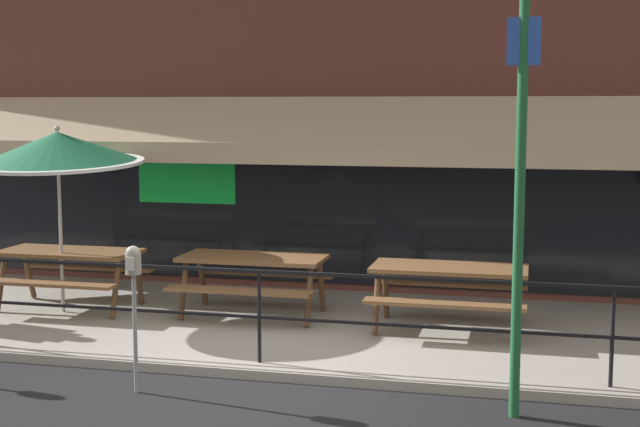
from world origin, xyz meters
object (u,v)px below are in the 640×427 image
Objects in this scene: picnic_table_centre at (253,269)px; street_sign_pole at (521,153)px; parking_meter_far at (133,274)px; picnic_table_left at (70,262)px; picnic_table_right at (449,280)px; patio_umbrella_left at (58,149)px.

picnic_table_centre is 4.51m from street_sign_pole.
parking_meter_far reaches higher than picnic_table_centre.
picnic_table_left is 0.40× the size of street_sign_pole.
picnic_table_right is 5.11m from patio_umbrella_left.
street_sign_pole reaches higher than patio_umbrella_left.
patio_umbrella_left is (-4.89, -0.20, 1.47)m from picnic_table_right.
picnic_table_left is 3.48m from parking_meter_far.
picnic_table_right is 0.40× the size of street_sign_pole.
patio_umbrella_left is at bearing -172.14° from picnic_table_centre.
patio_umbrella_left is at bearing -177.68° from picnic_table_right.
picnic_table_left is 1.00× the size of picnic_table_right.
street_sign_pole is (5.70, -2.33, 0.14)m from patio_umbrella_left.
picnic_table_left is at bearing 156.12° from street_sign_pole.
parking_meter_far is at bearing -177.41° from street_sign_pole.
street_sign_pole reaches higher than picnic_table_right.
parking_meter_far is at bearing -48.84° from patio_umbrella_left.
picnic_table_right is 0.76× the size of patio_umbrella_left.
parking_meter_far is at bearing -135.34° from picnic_table_right.
street_sign_pole reaches higher than picnic_table_left.
picnic_table_left is at bearing 128.99° from parking_meter_far.
street_sign_pole is (3.53, 0.16, 1.18)m from parking_meter_far.
street_sign_pole is at bearing 2.59° from parking_meter_far.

